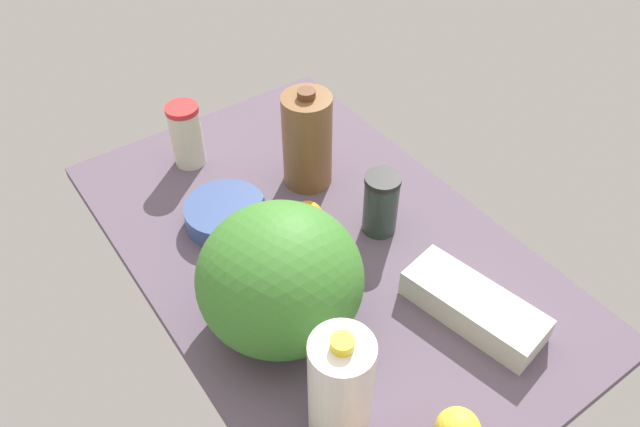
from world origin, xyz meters
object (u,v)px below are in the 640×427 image
(mixing_bowl, at_px, (226,214))
(orange_near_front, at_px, (308,216))
(tumbler_cup, at_px, (186,135))
(chocolate_milk_jug, at_px, (307,140))
(egg_carton, at_px, (473,306))
(orange_far_back, at_px, (302,111))
(watermelon, at_px, (280,278))
(milk_jug, at_px, (340,389))
(shaker_bottle, at_px, (381,204))

(mixing_bowl, bearing_deg, orange_near_front, -130.42)
(tumbler_cup, bearing_deg, chocolate_milk_jug, -138.46)
(mixing_bowl, distance_m, egg_carton, 0.59)
(egg_carton, bearing_deg, orange_far_back, -18.35)
(mixing_bowl, xyz_separation_m, tumbler_cup, (0.25, -0.03, 0.06))
(watermelon, distance_m, orange_far_back, 0.69)
(tumbler_cup, bearing_deg, milk_jug, 171.52)
(egg_carton, relative_size, orange_near_front, 4.05)
(egg_carton, height_order, orange_far_back, orange_far_back)
(orange_far_back, bearing_deg, chocolate_milk_jug, 149.08)
(orange_near_front, bearing_deg, mixing_bowl, 49.58)
(egg_carton, xyz_separation_m, watermelon, (0.21, 0.32, 0.10))
(orange_near_front, bearing_deg, chocolate_milk_jug, -34.60)
(egg_carton, bearing_deg, mixing_bowl, 16.20)
(mixing_bowl, relative_size, egg_carton, 0.65)
(shaker_bottle, height_order, tumbler_cup, tumbler_cup)
(egg_carton, distance_m, watermelon, 0.40)
(mixing_bowl, distance_m, watermelon, 0.34)
(egg_carton, distance_m, orange_far_back, 0.75)
(tumbler_cup, height_order, orange_near_front, tumbler_cup)
(tumbler_cup, xyz_separation_m, orange_near_front, (-0.37, -0.11, -0.05))
(milk_jug, xyz_separation_m, shaker_bottle, (0.34, -0.36, -0.04))
(shaker_bottle, xyz_separation_m, chocolate_milk_jug, (0.24, 0.04, 0.05))
(shaker_bottle, bearing_deg, orange_near_front, 53.72)
(shaker_bottle, distance_m, egg_carton, 0.31)
(shaker_bottle, distance_m, orange_near_front, 0.17)
(shaker_bottle, relative_size, mixing_bowl, 0.82)
(shaker_bottle, distance_m, mixing_bowl, 0.36)
(milk_jug, height_order, orange_far_back, milk_jug)
(shaker_bottle, height_order, orange_far_back, shaker_bottle)
(mixing_bowl, height_order, tumbler_cup, tumbler_cup)
(watermelon, bearing_deg, orange_far_back, -37.43)
(watermelon, relative_size, orange_far_back, 3.93)
(orange_far_back, bearing_deg, tumbler_cup, 85.26)
(tumbler_cup, relative_size, watermelon, 0.54)
(mixing_bowl, distance_m, orange_far_back, 0.43)
(mixing_bowl, bearing_deg, egg_carton, -152.55)
(milk_jug, distance_m, shaker_bottle, 0.50)
(egg_carton, bearing_deg, orange_near_front, 6.33)
(tumbler_cup, height_order, orange_far_back, tumbler_cup)
(egg_carton, bearing_deg, shaker_bottle, -12.33)
(tumbler_cup, bearing_deg, shaker_bottle, -152.59)
(tumbler_cup, xyz_separation_m, egg_carton, (-0.77, -0.24, -0.05))
(milk_jug, distance_m, orange_far_back, 0.91)
(shaker_bottle, height_order, egg_carton, shaker_bottle)
(orange_far_back, bearing_deg, mixing_bowl, 121.28)
(orange_near_front, height_order, orange_far_back, orange_far_back)
(mixing_bowl, bearing_deg, chocolate_milk_jug, -86.39)
(tumbler_cup, relative_size, orange_far_back, 2.12)
(orange_near_front, bearing_deg, watermelon, 135.06)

